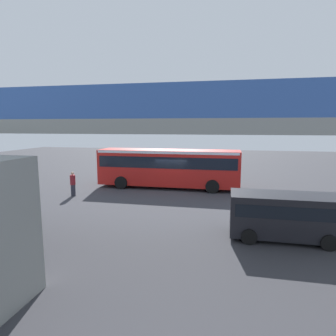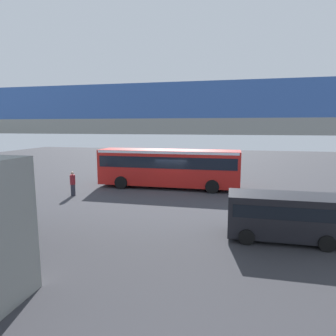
{
  "view_description": "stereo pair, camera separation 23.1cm",
  "coord_description": "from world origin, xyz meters",
  "px_view_note": "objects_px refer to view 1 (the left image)",
  "views": [
    {
      "loc": [
        -4.31,
        22.42,
        5.08
      ],
      "look_at": [
        0.57,
        -0.76,
        1.6
      ],
      "focal_mm": 30.64,
      "sensor_mm": 36.0,
      "label": 1
    },
    {
      "loc": [
        -4.53,
        22.37,
        5.08
      ],
      "look_at": [
        0.57,
        -0.76,
        1.6
      ],
      "focal_mm": 30.64,
      "sensor_mm": 36.0,
      "label": 2
    }
  ],
  "objects_px": {
    "parked_van": "(285,213)",
    "pedestrian": "(73,184)",
    "city_bus": "(169,165)",
    "traffic_sign": "(141,158)",
    "bicycle_red": "(333,205)"
  },
  "relations": [
    {
      "from": "parked_van",
      "to": "pedestrian",
      "type": "relative_size",
      "value": 2.68
    },
    {
      "from": "city_bus",
      "to": "traffic_sign",
      "type": "distance_m",
      "value": 5.56
    },
    {
      "from": "bicycle_red",
      "to": "traffic_sign",
      "type": "relative_size",
      "value": 0.63
    },
    {
      "from": "bicycle_red",
      "to": "pedestrian",
      "type": "relative_size",
      "value": 0.99
    },
    {
      "from": "bicycle_red",
      "to": "traffic_sign",
      "type": "height_order",
      "value": "traffic_sign"
    },
    {
      "from": "pedestrian",
      "to": "traffic_sign",
      "type": "height_order",
      "value": "traffic_sign"
    },
    {
      "from": "traffic_sign",
      "to": "city_bus",
      "type": "bearing_deg",
      "value": 131.63
    },
    {
      "from": "pedestrian",
      "to": "city_bus",
      "type": "bearing_deg",
      "value": -145.61
    },
    {
      "from": "city_bus",
      "to": "traffic_sign",
      "type": "height_order",
      "value": "city_bus"
    },
    {
      "from": "parked_van",
      "to": "pedestrian",
      "type": "distance_m",
      "value": 14.61
    },
    {
      "from": "city_bus",
      "to": "parked_van",
      "type": "height_order",
      "value": "city_bus"
    },
    {
      "from": "bicycle_red",
      "to": "pedestrian",
      "type": "bearing_deg",
      "value": -1.05
    },
    {
      "from": "parked_van",
      "to": "pedestrian",
      "type": "height_order",
      "value": "parked_van"
    },
    {
      "from": "city_bus",
      "to": "traffic_sign",
      "type": "xyz_separation_m",
      "value": [
        3.7,
        -4.16,
        0.01
      ]
    },
    {
      "from": "pedestrian",
      "to": "bicycle_red",
      "type": "bearing_deg",
      "value": 178.95
    }
  ]
}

